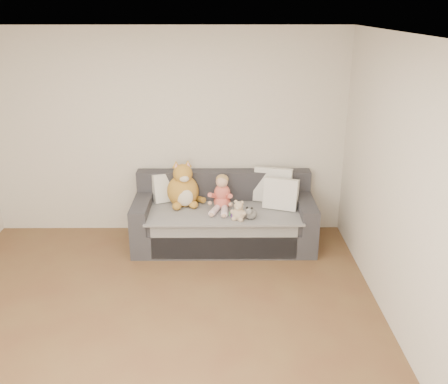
# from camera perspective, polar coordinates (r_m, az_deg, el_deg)

# --- Properties ---
(room_shell) EXTENTS (5.00, 5.00, 5.00)m
(room_shell) POSITION_cam_1_polar(r_m,az_deg,el_deg) (4.38, -9.21, 0.03)
(room_shell) COLOR brown
(room_shell) RESTS_ON ground
(sofa) EXTENTS (2.20, 0.94, 0.85)m
(sofa) POSITION_cam_1_polar(r_m,az_deg,el_deg) (6.22, -0.01, -3.18)
(sofa) COLOR #2C2C31
(sofa) RESTS_ON ground
(cushion_left) EXTENTS (0.43, 0.33, 0.37)m
(cushion_left) POSITION_cam_1_polar(r_m,az_deg,el_deg) (6.36, -6.37, 0.57)
(cushion_left) COLOR silver
(cushion_left) RESTS_ON sofa
(cushion_right_back) EXTENTS (0.51, 0.33, 0.45)m
(cushion_right_back) POSITION_cam_1_polar(r_m,az_deg,el_deg) (6.32, 5.61, 0.82)
(cushion_right_back) COLOR silver
(cushion_right_back) RESTS_ON sofa
(cushion_right_front) EXTENTS (0.45, 0.31, 0.39)m
(cushion_right_front) POSITION_cam_1_polar(r_m,az_deg,el_deg) (6.10, 6.51, -0.21)
(cushion_right_front) COLOR silver
(cushion_right_front) RESTS_ON sofa
(toddler) EXTENTS (0.30, 0.44, 0.44)m
(toddler) POSITION_cam_1_polar(r_m,az_deg,el_deg) (6.05, -0.27, -0.33)
(toddler) COLOR #D8634C
(toddler) RESTS_ON sofa
(plush_cat) EXTENTS (0.48, 0.46, 0.60)m
(plush_cat) POSITION_cam_1_polar(r_m,az_deg,el_deg) (6.18, -4.67, 0.41)
(plush_cat) COLOR #A47224
(plush_cat) RESTS_ON sofa
(teddy_bear) EXTENTS (0.19, 0.15, 0.25)m
(teddy_bear) POSITION_cam_1_polar(r_m,az_deg,el_deg) (5.77, 1.68, -2.30)
(teddy_bear) COLOR beige
(teddy_bear) RESTS_ON sofa
(plush_cow) EXTENTS (0.14, 0.21, 0.17)m
(plush_cow) POSITION_cam_1_polar(r_m,az_deg,el_deg) (5.82, 3.07, -2.42)
(plush_cow) COLOR white
(plush_cow) RESTS_ON sofa
(sippy_cup) EXTENTS (0.09, 0.06, 0.10)m
(sippy_cup) POSITION_cam_1_polar(r_m,az_deg,el_deg) (5.85, 1.06, -2.43)
(sippy_cup) COLOR #693CA5
(sippy_cup) RESTS_ON sofa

